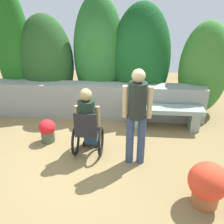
{
  "coord_description": "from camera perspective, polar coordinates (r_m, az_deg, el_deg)",
  "views": [
    {
      "loc": [
        0.81,
        -3.82,
        2.78
      ],
      "look_at": [
        0.46,
        0.26,
        0.85
      ],
      "focal_mm": 40.18,
      "sensor_mm": 36.0,
      "label": 1
    }
  ],
  "objects": [
    {
      "name": "stone_retaining_wall",
      "position": [
        6.13,
        -3.05,
        2.6
      ],
      "size": [
        5.05,
        0.46,
        0.85
      ],
      "primitive_type": "cube",
      "color": "gray",
      "rests_on": "ground"
    },
    {
      "name": "person_standing_companion",
      "position": [
        4.19,
        5.68,
        0.02
      ],
      "size": [
        0.49,
        0.3,
        1.74
      ],
      "rotation": [
        0.0,
        0.0,
        0.02
      ],
      "color": "#354264",
      "rests_on": "ground"
    },
    {
      "name": "person_in_wheelchair",
      "position": [
        4.62,
        -5.54,
        -2.76
      ],
      "size": [
        0.53,
        0.66,
        1.33
      ],
      "rotation": [
        0.0,
        0.0,
        0.1
      ],
      "color": "black",
      "rests_on": "ground"
    },
    {
      "name": "stone_bench",
      "position": [
        5.75,
        12.01,
        -0.44
      ],
      "size": [
        1.67,
        0.41,
        0.51
      ],
      "rotation": [
        0.0,
        0.0,
        0.06
      ],
      "color": "gray",
      "rests_on": "ground"
    },
    {
      "name": "ground_plane",
      "position": [
        4.8,
        -5.81,
        -10.34
      ],
      "size": [
        11.73,
        11.73,
        0.0
      ],
      "primitive_type": "plane",
      "color": "olive"
    },
    {
      "name": "flower_pot_terracotta_by_wall",
      "position": [
        5.31,
        -14.48,
        -4.02
      ],
      "size": [
        0.33,
        0.33,
        0.48
      ],
      "color": "#4B563E",
      "rests_on": "ground"
    },
    {
      "name": "flower_pot_purple_near",
      "position": [
        3.92,
        20.93,
        -15.04
      ],
      "size": [
        0.56,
        0.56,
        0.68
      ],
      "color": "#A95B33",
      "rests_on": "ground"
    },
    {
      "name": "hedge_backdrop",
      "position": [
        6.35,
        -1.94,
        11.83
      ],
      "size": [
        5.74,
        1.0,
        3.06
      ],
      "color": "#20601C",
      "rests_on": "ground"
    }
  ]
}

